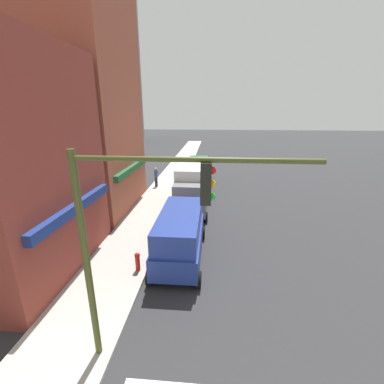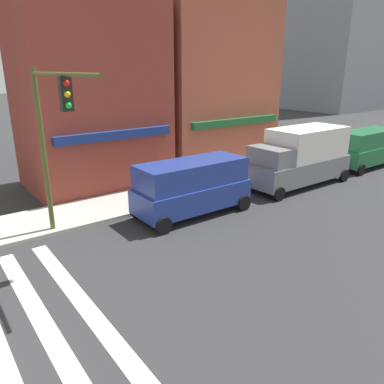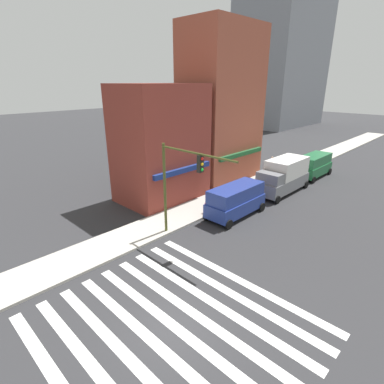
# 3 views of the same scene
# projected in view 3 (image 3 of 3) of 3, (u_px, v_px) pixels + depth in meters

# --- Properties ---
(ground_plane) EXTENTS (200.00, 200.00, 0.00)m
(ground_plane) POSITION_uv_depth(u_px,v_px,m) (174.00, 326.00, 12.36)
(ground_plane) COLOR #2D2D30
(sidewalk_left) EXTENTS (120.00, 3.00, 0.15)m
(sidewalk_left) POSITION_uv_depth(u_px,v_px,m) (85.00, 256.00, 17.23)
(sidewalk_left) COLOR #B2ADA3
(sidewalk_left) RESTS_ON ground_plane
(crosswalk_stripes) EXTENTS (9.24, 10.80, 0.01)m
(crosswalk_stripes) POSITION_uv_depth(u_px,v_px,m) (174.00, 326.00, 12.36)
(crosswalk_stripes) COLOR silver
(crosswalk_stripes) RESTS_ON ground_plane
(storefront_row) EXTENTS (15.07, 5.30, 14.52)m
(storefront_row) POSITION_uv_depth(u_px,v_px,m) (201.00, 119.00, 27.21)
(storefront_row) COLOR maroon
(storefront_row) RESTS_ON ground_plane
(traffic_signal) EXTENTS (0.32, 5.59, 6.02)m
(traffic_signal) POSITION_uv_depth(u_px,v_px,m) (179.00, 177.00, 17.72)
(traffic_signal) COLOR #474C1E
(traffic_signal) RESTS_ON ground_plane
(van_blue) EXTENTS (5.01, 2.22, 2.34)m
(van_blue) POSITION_uv_depth(u_px,v_px,m) (236.00, 200.00, 22.13)
(van_blue) COLOR navy
(van_blue) RESTS_ON ground_plane
(box_truck_grey) EXTENTS (6.21, 2.42, 3.04)m
(box_truck_grey) POSITION_uv_depth(u_px,v_px,m) (283.00, 175.00, 26.81)
(box_truck_grey) COLOR slate
(box_truck_grey) RESTS_ON ground_plane
(van_green) EXTENTS (5.01, 2.22, 2.34)m
(van_green) POSITION_uv_depth(u_px,v_px,m) (314.00, 165.00, 31.36)
(van_green) COLOR #1E6638
(van_green) RESTS_ON ground_plane
(pedestrian_blue_shirt) EXTENTS (0.32, 0.32, 1.77)m
(pedestrian_blue_shirt) POSITION_uv_depth(u_px,v_px,m) (272.00, 164.00, 32.45)
(pedestrian_blue_shirt) COLOR #23232D
(pedestrian_blue_shirt) RESTS_ON sidewalk_left
(fire_hydrant) EXTENTS (0.24, 0.24, 0.84)m
(fire_hydrant) POSITION_uv_depth(u_px,v_px,m) (206.00, 207.00, 22.55)
(fire_hydrant) COLOR red
(fire_hydrant) RESTS_ON sidewalk_left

